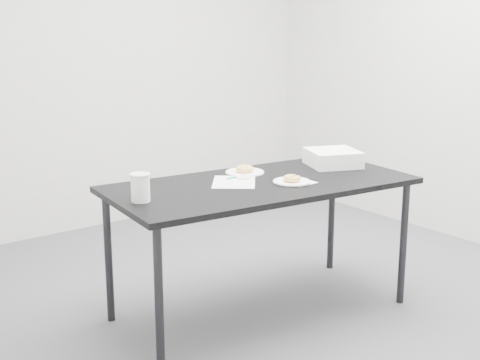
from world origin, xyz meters
TOP-DOWN VIEW (x-y plane):
  - floor at (0.00, 0.00)m, footprint 4.00×4.00m
  - wall_back at (0.00, 2.00)m, footprint 4.00×0.02m
  - wall_right at (2.00, 0.00)m, footprint 0.02×4.00m
  - table at (-0.09, -0.12)m, footprint 1.79×1.00m
  - scorecard at (-0.21, -0.03)m, footprint 0.37×0.38m
  - logo_patch at (-0.12, 0.05)m, footprint 0.07×0.07m
  - pen at (-0.14, 0.04)m, footprint 0.14×0.02m
  - napkin at (0.08, -0.26)m, footprint 0.15×0.15m
  - plate_near at (0.04, -0.24)m, footprint 0.21×0.21m
  - donut_near at (0.04, -0.24)m, footprint 0.11×0.11m
  - plate_far at (-0.02, 0.12)m, footprint 0.23×0.23m
  - donut_far at (-0.02, 0.12)m, footprint 0.13×0.13m
  - coffee_cup at (-0.82, -0.06)m, footprint 0.10×0.10m
  - cup_lid at (-0.11, 0.01)m, footprint 0.09×0.09m
  - bakery_box at (0.54, -0.07)m, footprint 0.39×0.39m

SIDE VIEW (x-z plane):
  - floor at x=0.00m, z-range 0.00..0.00m
  - table at x=-0.09m, z-range 0.33..1.11m
  - scorecard at x=-0.21m, z-range 0.78..0.78m
  - napkin at x=0.08m, z-range 0.78..0.78m
  - plate_far at x=-0.02m, z-range 0.78..0.79m
  - logo_patch at x=-0.12m, z-range 0.78..0.79m
  - plate_near at x=0.04m, z-range 0.78..0.79m
  - cup_lid at x=-0.11m, z-range 0.78..0.79m
  - pen at x=-0.14m, z-range 0.78..0.79m
  - donut_far at x=-0.02m, z-range 0.79..0.82m
  - donut_near at x=0.04m, z-range 0.79..0.82m
  - bakery_box at x=0.54m, z-range 0.78..0.88m
  - coffee_cup at x=-0.82m, z-range 0.78..0.92m
  - wall_back at x=0.00m, z-range 0.00..2.70m
  - wall_right at x=2.00m, z-range 0.00..2.70m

